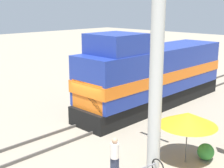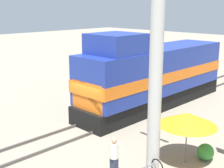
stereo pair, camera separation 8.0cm
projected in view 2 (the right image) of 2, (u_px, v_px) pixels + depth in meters
The scene contains 8 objects.
ground_plane at pixel (97, 126), 17.85m from camera, with size 120.00×120.00×0.00m, color gray.
rail_near at pixel (89, 121), 18.33m from camera, with size 0.08×38.34×0.15m, color #4C4742.
rail_far at pixel (106, 128), 17.34m from camera, with size 0.08×38.34×0.15m, color #4C4742.
locomotive at pixel (152, 76), 20.75m from camera, with size 2.97×12.70×5.15m.
utility_pole at pixel (156, 52), 11.85m from camera, with size 1.80×0.53×9.87m.
vendor_umbrella at pixel (188, 119), 13.17m from camera, with size 2.51×2.51×2.30m.
shrub_cluster at pixel (205, 152), 13.81m from camera, with size 0.74×0.74×0.74m, color #388C38.
person_bystander at pixel (114, 156), 12.34m from camera, with size 0.34×0.34×1.66m.
Camera 2 is at (12.41, -11.26, 6.65)m, focal length 50.00 mm.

